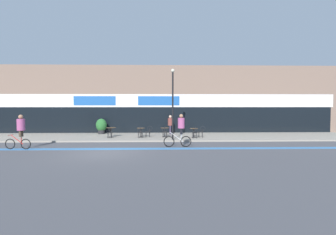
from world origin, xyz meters
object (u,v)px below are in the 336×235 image
bistro_table_1 (141,131)px  cyclist_1 (20,129)px  cafe_chair_1_side (149,131)px  cafe_chair_3_side (202,131)px  bistro_table_2 (165,130)px  lamp_post (173,99)px  cafe_chair_3_near (195,132)px  planter_pot (101,126)px  pedestrian_near_end (170,123)px  cyclist_0 (180,128)px  bistro_table_0 (111,130)px  cafe_chair_2_near (165,131)px  bistro_table_3 (194,131)px  cafe_chair_0_near (109,132)px  cafe_chair_1_near (140,131)px

bistro_table_1 → cyclist_1: (-6.94, -4.99, 0.62)m
cafe_chair_1_side → cafe_chair_3_side: bearing=179.5°
bistro_table_2 → lamp_post: lamp_post is taller
bistro_table_1 → cafe_chair_3_near: size_ratio=0.83×
planter_pot → pedestrian_near_end: (6.21, -0.21, 0.27)m
cafe_chair_3_side → cyclist_0: cyclist_0 is taller
bistro_table_0 → planter_pot: bearing=117.8°
cafe_chair_1_side → cafe_chair_3_near: (3.63, -0.93, 0.00)m
cafe_chair_1_side → bistro_table_0: bearing=2.8°
cafe_chair_2_near → cyclist_1: (-8.86, -4.62, 0.62)m
cyclist_0 → pedestrian_near_end: (-0.38, 6.72, -0.10)m
cyclist_1 → cafe_chair_3_side: bearing=-152.7°
bistro_table_3 → cafe_chair_0_near: (-6.65, -0.29, 0.00)m
bistro_table_2 → bistro_table_3: size_ratio=1.01×
bistro_table_3 → cafe_chair_3_side: size_ratio=0.80×
bistro_table_0 → bistro_table_3: (6.65, -0.34, -0.05)m
bistro_table_0 → pedestrian_near_end: bearing=25.6°
bistro_table_3 → cafe_chair_1_side: (-3.62, 0.30, 0.00)m
planter_pot → pedestrian_near_end: size_ratio=0.82×
cyclist_0 → bistro_table_1: bearing=-54.7°
cafe_chair_3_side → cyclist_1: cyclist_1 is taller
cafe_chair_0_near → cafe_chair_1_near: 2.40m
cyclist_0 → pedestrian_near_end: size_ratio=1.27×
bistro_table_2 → cyclist_1: bearing=-149.4°
cafe_chair_0_near → cafe_chair_3_side: (7.28, 0.29, 0.00)m
lamp_post → cafe_chair_0_near: bearing=168.4°
cafe_chair_1_near → cafe_chair_3_near: 4.27m
planter_pot → cafe_chair_2_near: bearing=-27.5°
cafe_chair_1_side → cafe_chair_3_side: (4.25, -0.30, 0.00)m
cafe_chair_3_side → cyclist_0: bearing=60.9°
cafe_chair_3_near → lamp_post: 3.14m
cafe_chair_2_near → cafe_chair_3_side: same height
bistro_table_2 → cafe_chair_0_near: (-4.34, -0.84, -0.00)m
cafe_chair_3_side → cafe_chair_1_side: bearing=-6.6°
bistro_table_0 → cyclist_1: size_ratio=0.37×
bistro_table_1 → cafe_chair_3_side: 4.88m
cafe_chair_1_near → cafe_chair_0_near: bearing=95.5°
cafe_chair_2_near → cyclist_0: cyclist_0 is taller
cafe_chair_0_near → cafe_chair_3_near: 6.67m
cafe_chair_1_near → cafe_chair_3_side: 4.89m
cyclist_1 → bistro_table_1: bearing=-138.6°
cafe_chair_0_near → cafe_chair_1_near: same height
bistro_table_0 → cyclist_1: (-4.54, -5.02, 0.58)m
bistro_table_0 → bistro_table_3: size_ratio=1.08×
cyclist_0 → cyclist_1: size_ratio=1.00×
cafe_chair_3_side → pedestrian_near_end: size_ratio=0.54×
cafe_chair_3_near → pedestrian_near_end: size_ratio=0.54×
bistro_table_0 → cafe_chair_1_near: cafe_chair_1_near is taller
cafe_chair_1_side → lamp_post: (1.87, -1.60, 2.52)m
bistro_table_1 → planter_pot: bearing=145.5°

